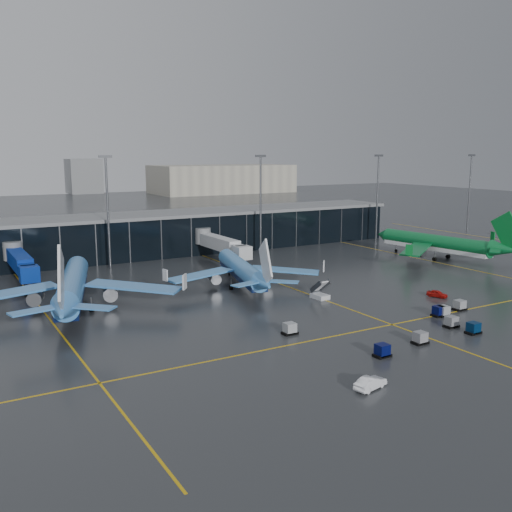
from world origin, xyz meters
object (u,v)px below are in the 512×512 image
baggage_carts (422,324)px  service_van_red (437,294)px  airliner_aer_lingus (436,234)px  service_van_white (370,383)px  mobile_airstair (320,294)px  airliner_arkefly (72,271)px  airliner_klm_near (241,259)px

baggage_carts → service_van_red: 20.64m
airliner_aer_lingus → service_van_white: size_ratio=9.27×
mobile_airstair → service_van_red: bearing=-32.0°
service_van_white → service_van_red: bearing=-70.3°
airliner_aer_lingus → service_van_red: airliner_aer_lingus is taller
airliner_arkefly → mobile_airstair: airliner_arkefly is taller
service_van_white → baggage_carts: bearing=-72.5°
airliner_arkefly → service_van_red: bearing=-7.0°
baggage_carts → service_van_white: bearing=-148.8°
airliner_aer_lingus → baggage_carts: (-46.01, -39.92, -5.52)m
service_van_red → airliner_aer_lingus: bearing=25.5°
mobile_airstair → service_van_white: 40.18m
service_van_red → airliner_arkefly: bearing=139.2°
airliner_klm_near → airliner_aer_lingus: 56.43m
service_van_red → airliner_klm_near: bearing=119.1°
airliner_arkefly → airliner_klm_near: bearing=16.1°
baggage_carts → mobile_airstair: bearing=96.4°
airliner_arkefly → baggage_carts: bearing=-25.2°
airliner_aer_lingus → service_van_red: bearing=-144.0°
airliner_klm_near → baggage_carts: bearing=-60.0°
airliner_arkefly → airliner_aer_lingus: bearing=17.7°
service_van_red → mobile_airstair: bearing=134.6°
airliner_klm_near → service_van_white: bearing=-88.0°
mobile_airstair → airliner_arkefly: bearing=154.9°
airliner_klm_near → service_van_red: size_ratio=9.81×
airliner_klm_near → mobile_airstair: (7.86, -15.25, -4.88)m
airliner_arkefly → service_van_white: airliner_arkefly is taller
baggage_carts → airliner_klm_near: bearing=105.5°
airliner_aer_lingus → baggage_carts: airliner_aer_lingus is taller
airliner_klm_near → airliner_aer_lingus: (56.37, 2.46, 0.63)m
airliner_klm_near → baggage_carts: 39.17m
airliner_arkefly → service_van_white: (21.08, -50.52, -5.92)m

